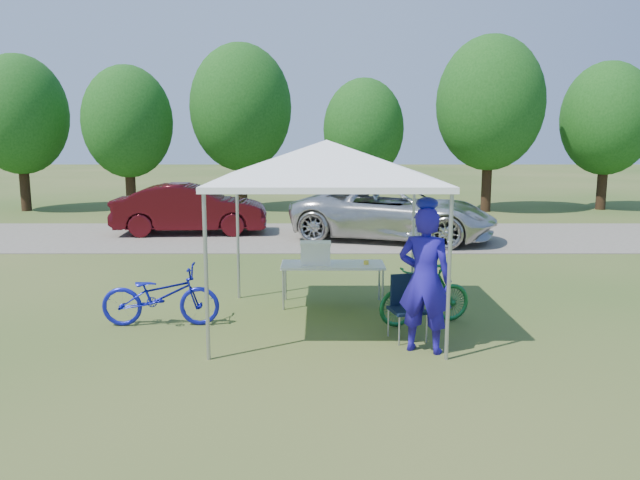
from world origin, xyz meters
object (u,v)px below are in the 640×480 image
object	(u,v)px
cooler	(316,253)
cyclist	(425,280)
minivan	(394,212)
sedan	(191,209)
folding_table	(333,266)
folding_chair	(407,301)
bike_blue	(161,296)
bike_green	(425,295)

from	to	relation	value
cooler	cyclist	distance (m)	2.66
minivan	sedan	size ratio (longest dim) A/B	1.26
cooler	cyclist	world-z (taller)	cyclist
folding_table	cooler	bearing A→B (deg)	-180.00
cooler	cyclist	size ratio (longest dim) A/B	0.26
folding_chair	sedan	world-z (taller)	sedan
cyclist	sedan	xyz separation A→B (m)	(-5.02, 9.71, -0.23)
folding_table	cooler	size ratio (longest dim) A/B	3.37
folding_chair	sedan	distance (m)	10.36
cyclist	bike_blue	world-z (taller)	cyclist
cooler	sedan	bearing A→B (deg)	115.69
bike_blue	minivan	world-z (taller)	minivan
cyclist	bike_blue	size ratio (longest dim) A/B	1.11
cooler	folding_table	bearing A→B (deg)	0.00
folding_table	cyclist	distance (m)	2.54
cooler	cyclist	bearing A→B (deg)	-57.63
folding_table	minivan	size ratio (longest dim) A/B	0.32
folding_chair	cooler	bearing A→B (deg)	111.96
bike_blue	sedan	xyz separation A→B (m)	(-1.31, 8.59, 0.27)
folding_table	minivan	xyz separation A→B (m)	(1.75, 6.42, 0.11)
bike_green	sedan	size ratio (longest dim) A/B	0.35
folding_chair	bike_blue	xyz separation A→B (m)	(-3.56, 0.55, -0.07)
bike_green	sedan	xyz separation A→B (m)	(-5.23, 8.53, 0.27)
folding_chair	minivan	size ratio (longest dim) A/B	0.16
folding_table	cyclist	world-z (taller)	cyclist
folding_table	bike_green	world-z (taller)	bike_green
folding_table	folding_chair	bearing A→B (deg)	-59.47
minivan	bike_blue	bearing A→B (deg)	167.85
cyclist	bike_blue	bearing A→B (deg)	4.98
cyclist	sedan	bearing A→B (deg)	-40.93
minivan	cyclist	bearing A→B (deg)	-166.42
sedan	cooler	bearing A→B (deg)	-158.28
bike_blue	cooler	bearing A→B (deg)	-65.87
bike_green	minivan	bearing A→B (deg)	157.88
cooler	bike_green	distance (m)	2.00
folding_table	minivan	bearing A→B (deg)	74.73
minivan	sedan	distance (m)	5.72
minivan	folding_chair	bearing A→B (deg)	-167.73
folding_chair	cyclist	world-z (taller)	cyclist
cooler	bike_blue	xyz separation A→B (m)	(-2.28, -1.13, -0.43)
folding_chair	bike_blue	distance (m)	3.61
folding_chair	cyclist	bearing A→B (deg)	-90.52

